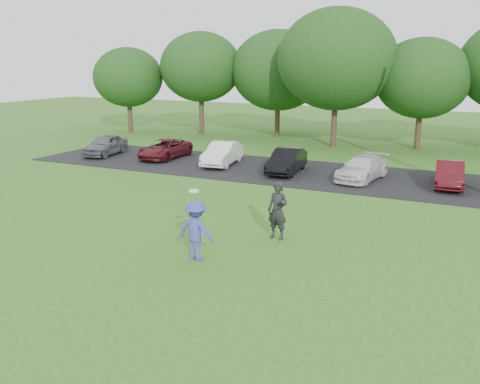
# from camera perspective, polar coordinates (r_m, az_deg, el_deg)

# --- Properties ---
(ground) EXTENTS (100.00, 100.00, 0.00)m
(ground) POSITION_cam_1_polar(r_m,az_deg,el_deg) (14.95, -5.86, -7.81)
(ground) COLOR #30641C
(ground) RESTS_ON ground
(parking_lot) EXTENTS (32.00, 6.50, 0.03)m
(parking_lot) POSITION_cam_1_polar(r_m,az_deg,el_deg) (26.43, 8.93, 1.83)
(parking_lot) COLOR black
(parking_lot) RESTS_ON ground
(frisbee_player) EXTENTS (1.12, 0.67, 2.06)m
(frisbee_player) POSITION_cam_1_polar(r_m,az_deg,el_deg) (15.09, -4.69, -4.11)
(frisbee_player) COLOR #3D41AD
(frisbee_player) RESTS_ON ground
(camera_bystander) EXTENTS (0.73, 0.53, 1.84)m
(camera_bystander) POSITION_cam_1_polar(r_m,az_deg,el_deg) (16.76, 4.04, -1.99)
(camera_bystander) COLOR black
(camera_bystander) RESTS_ON ground
(parked_cars) EXTENTS (27.92, 4.55, 1.20)m
(parked_cars) POSITION_cam_1_polar(r_m,az_deg,el_deg) (26.33, 8.01, 3.11)
(parked_cars) COLOR slate
(parked_cars) RESTS_ON parking_lot
(tree_row) EXTENTS (42.39, 9.85, 8.64)m
(tree_row) POSITION_cam_1_polar(r_m,az_deg,el_deg) (35.04, 16.43, 12.49)
(tree_row) COLOR #38281C
(tree_row) RESTS_ON ground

